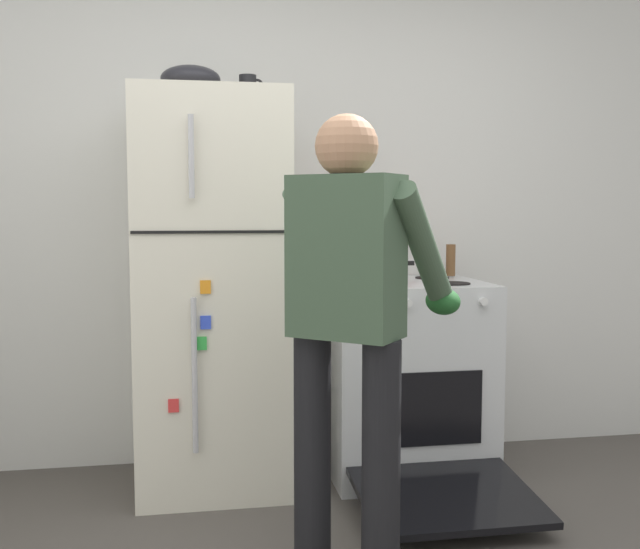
{
  "coord_description": "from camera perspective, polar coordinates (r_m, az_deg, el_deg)",
  "views": [
    {
      "loc": [
        -0.62,
        -1.89,
        1.29
      ],
      "look_at": [
        -0.05,
        1.32,
        1.0
      ],
      "focal_mm": 41.93,
      "sensor_mm": 36.0,
      "label": 1
    }
  ],
  "objects": [
    {
      "name": "kitchen_wall_back",
      "position": [
        3.89,
        -0.89,
        5.97
      ],
      "size": [
        6.0,
        0.1,
        2.7
      ],
      "primitive_type": "cube",
      "color": "silver",
      "rests_on": "ground"
    },
    {
      "name": "refrigerator",
      "position": [
        3.48,
        -8.29,
        -1.34
      ],
      "size": [
        0.68,
        0.72,
        1.81
      ],
      "color": "silver",
      "rests_on": "ground"
    },
    {
      "name": "stove_range",
      "position": [
        3.69,
        6.56,
        -7.97
      ],
      "size": [
        0.76,
        1.24,
        0.94
      ],
      "color": "silver",
      "rests_on": "ground"
    },
    {
      "name": "person_cook",
      "position": [
        2.53,
        2.38,
        -2.53
      ],
      "size": [
        0.67,
        0.71,
        1.6
      ],
      "color": "black",
      "rests_on": "ground"
    },
    {
      "name": "red_pot",
      "position": [
        3.53,
        4.31,
        0.26
      ],
      "size": [
        0.37,
        0.27,
        0.1
      ],
      "color": "red",
      "rests_on": "stove_range"
    },
    {
      "name": "coffee_mug",
      "position": [
        3.57,
        -5.5,
        14.16
      ],
      "size": [
        0.11,
        0.08,
        0.1
      ],
      "color": "black",
      "rests_on": "refrigerator"
    },
    {
      "name": "pepper_mill",
      "position": [
        3.91,
        9.94,
        1.09
      ],
      "size": [
        0.05,
        0.05,
        0.16
      ],
      "primitive_type": "cylinder",
      "color": "brown",
      "rests_on": "stove_range"
    },
    {
      "name": "mixing_bowl",
      "position": [
        3.51,
        -9.85,
        14.47
      ],
      "size": [
        0.27,
        0.27,
        0.12
      ],
      "primitive_type": "ellipsoid",
      "color": "black",
      "rests_on": "refrigerator"
    }
  ]
}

